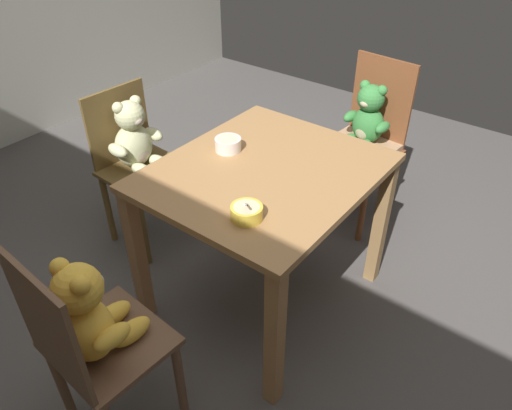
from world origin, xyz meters
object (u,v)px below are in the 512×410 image
at_px(teddy_chair_far_center, 136,149).
at_px(porridge_bowl_yellow_near_left, 247,212).
at_px(teddy_chair_near_left, 90,327).
at_px(teddy_chair_near_right, 365,132).
at_px(porridge_bowl_white_far_center, 228,144).
at_px(dining_table, 265,193).

relative_size(teddy_chair_far_center, porridge_bowl_yellow_near_left, 7.29).
height_order(teddy_chair_far_center, teddy_chair_near_left, teddy_chair_near_left).
height_order(teddy_chair_near_right, porridge_bowl_yellow_near_left, teddy_chair_near_right).
distance_m(porridge_bowl_yellow_near_left, porridge_bowl_white_far_center, 0.51).
xyz_separation_m(dining_table, teddy_chair_near_right, (0.91, -0.03, -0.07)).
relative_size(teddy_chair_near_left, porridge_bowl_yellow_near_left, 7.59).
distance_m(teddy_chair_near_right, porridge_bowl_white_far_center, 0.94).
bearing_deg(teddy_chair_near_left, teddy_chair_near_right, 1.45).
xyz_separation_m(dining_table, teddy_chair_far_center, (-0.01, 0.85, -0.06)).
relative_size(teddy_chair_far_center, teddy_chair_near_right, 0.91).
bearing_deg(porridge_bowl_yellow_near_left, teddy_chair_near_right, 5.62).
xyz_separation_m(teddy_chair_far_center, porridge_bowl_yellow_near_left, (-0.31, -1.00, 0.21)).
xyz_separation_m(dining_table, porridge_bowl_white_far_center, (0.03, 0.23, 0.15)).
height_order(dining_table, porridge_bowl_yellow_near_left, porridge_bowl_yellow_near_left).
bearing_deg(dining_table, teddy_chair_far_center, 90.84).
bearing_deg(dining_table, teddy_chair_near_right, -1.89).
relative_size(dining_table, porridge_bowl_white_far_center, 8.22).
bearing_deg(teddy_chair_near_left, porridge_bowl_yellow_near_left, -13.98).
height_order(teddy_chair_near_right, porridge_bowl_white_far_center, teddy_chair_near_right).
xyz_separation_m(dining_table, porridge_bowl_yellow_near_left, (-0.32, -0.15, 0.15)).
xyz_separation_m(dining_table, teddy_chair_near_left, (-0.91, 0.04, -0.06)).
xyz_separation_m(teddy_chair_far_center, teddy_chair_near_left, (-0.90, -0.81, 0.01)).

